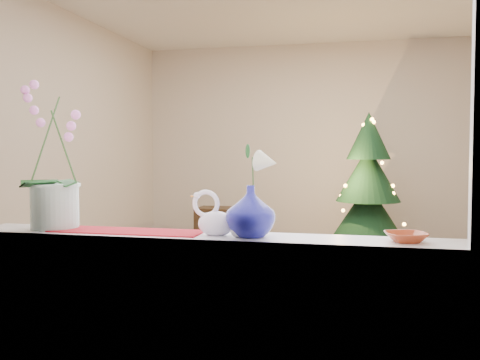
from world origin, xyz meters
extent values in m
plane|color=#3B2318|center=(0.00, 0.00, 0.00)|extent=(5.00, 5.00, 0.00)
cube|color=beige|center=(0.00, 2.50, 1.35)|extent=(4.50, 0.10, 2.70)
cube|color=beige|center=(0.00, -2.50, 1.35)|extent=(4.50, 0.10, 2.70)
cube|color=beige|center=(-2.25, 0.00, 1.35)|extent=(0.10, 5.00, 2.70)
cube|color=white|center=(0.00, -2.46, 0.44)|extent=(2.20, 0.08, 0.88)
cube|color=white|center=(0.00, -2.37, 0.90)|extent=(2.20, 0.26, 0.04)
cube|color=maroon|center=(-0.38, -2.37, 0.92)|extent=(0.70, 0.20, 0.01)
imported|color=navy|center=(0.20, -2.38, 1.05)|extent=(0.27, 0.27, 0.25)
sphere|color=silver|center=(0.15, -2.41, 0.95)|extent=(0.07, 0.07, 0.06)
imported|color=#9A391D|center=(0.83, -2.37, 0.94)|extent=(0.17, 0.17, 0.03)
cube|color=black|center=(-0.95, 1.77, 0.30)|extent=(0.80, 0.41, 0.59)
camera|label=1|loc=(0.66, -4.59, 1.28)|focal=40.00mm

